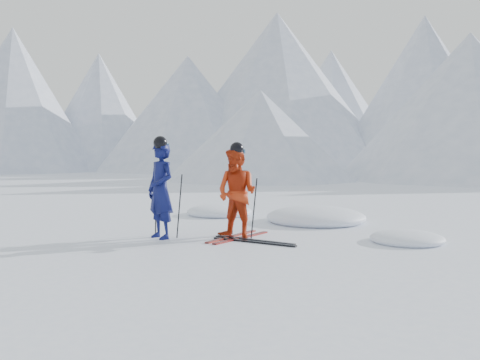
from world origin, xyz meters
The scene contains 12 objects.
ground centered at (0.00, 0.00, 0.00)m, with size 160.00×160.00×0.00m, color white.
skier_blue centered at (-2.95, -0.68, 0.92)m, with size 0.67×0.44×1.84m, color #0C1149.
skier_red centered at (-1.85, 0.26, 0.86)m, with size 0.84×0.65×1.73m, color red.
pole_blue_left centered at (-3.25, -0.53, 0.61)m, with size 0.02×0.02×1.23m, color black.
pole_blue_right centered at (-2.70, -0.43, 0.61)m, with size 0.02×0.02×1.23m, color black.
pole_red_left centered at (-2.15, 0.51, 0.58)m, with size 0.02×0.02×1.15m, color black.
pole_red_right centered at (-1.55, 0.41, 0.58)m, with size 0.02×0.02×1.15m, color black.
ski_worn_left centered at (-1.97, 0.26, 0.01)m, with size 0.09×1.70×0.03m, color black.
ski_worn_right centered at (-1.73, 0.26, 0.01)m, with size 0.09×1.70×0.03m, color black.
ski_loose_a centered at (-1.38, 0.17, 0.01)m, with size 0.09×1.70×0.03m, color black.
ski_loose_b centered at (-1.28, 0.02, 0.01)m, with size 0.09×1.70×0.03m, color black.
snow_lumps centered at (-1.71, 2.64, 0.00)m, with size 9.81×6.00×0.51m.
Camera 1 is at (4.14, -7.34, 1.62)m, focal length 38.00 mm.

